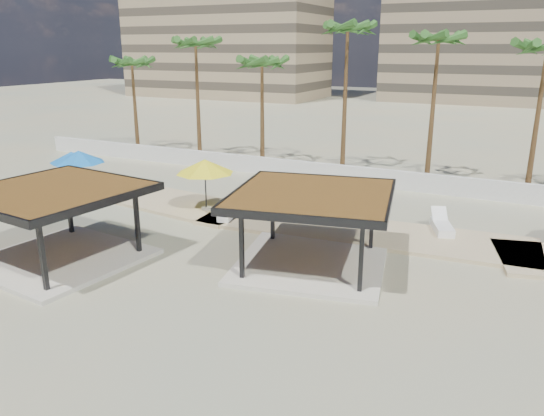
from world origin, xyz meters
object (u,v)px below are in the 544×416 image
(pavilion_central, at_px, (312,222))
(umbrella_a, at_px, (79,157))
(lounger_a, at_px, (228,214))
(lounger_c, at_px, (442,226))
(pavilion_west, at_px, (56,218))

(pavilion_central, xyz_separation_m, umbrella_a, (-16.16, 3.53, 0.57))
(lounger_a, relative_size, lounger_c, 0.80)
(umbrella_a, height_order, lounger_a, umbrella_a)
(lounger_a, height_order, lounger_c, lounger_c)
(umbrella_a, distance_m, lounger_c, 20.60)
(lounger_a, bearing_deg, lounger_c, -87.64)
(umbrella_a, bearing_deg, lounger_c, 7.85)
(pavilion_central, height_order, pavilion_west, pavilion_west)
(pavilion_central, distance_m, umbrella_a, 16.56)
(umbrella_a, relative_size, lounger_c, 1.49)
(pavilion_west, bearing_deg, lounger_c, 43.86)
(pavilion_central, bearing_deg, umbrella_a, 156.40)
(pavilion_west, height_order, lounger_c, pavilion_west)
(umbrella_a, xyz_separation_m, lounger_a, (10.11, -0.01, -2.09))
(pavilion_central, bearing_deg, lounger_c, 45.52)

